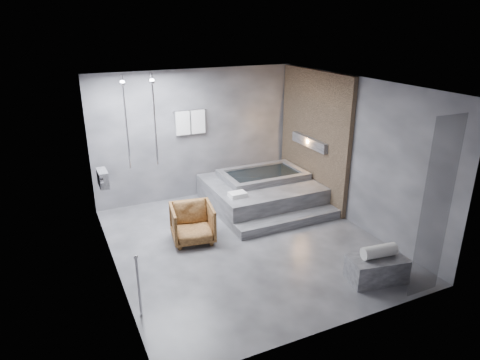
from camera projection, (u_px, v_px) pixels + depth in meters
name	position (u px, v px, depth m)	size (l,w,h in m)	color
room	(261.00, 144.00, 7.40)	(5.00, 5.04, 2.82)	#333235
tub_deck	(261.00, 192.00, 9.21)	(2.20, 2.00, 0.50)	#38383B
tub_step	(289.00, 221.00, 8.26)	(2.20, 0.36, 0.18)	#38383B
concrete_bench	(377.00, 269.00, 6.50)	(0.86, 0.47, 0.39)	#38383A
driftwood_chair	(192.00, 223.00, 7.62)	(0.73, 0.75, 0.68)	#432710
rolled_towel	(379.00, 251.00, 6.42)	(0.20, 0.20, 0.55)	silver
deck_towel	(238.00, 194.00, 8.34)	(0.33, 0.24, 0.09)	white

